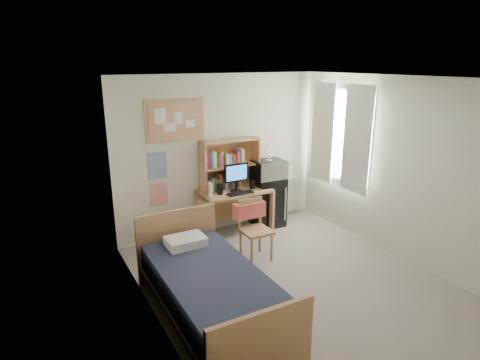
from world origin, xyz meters
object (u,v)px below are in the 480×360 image
desk (235,212)px  mini_fridge (267,201)px  desk_chair (256,230)px  speaker_right (252,184)px  bed (212,295)px  monitor (236,178)px  speaker_left (220,189)px  microwave (269,169)px  bulletin_board (175,120)px  desk_fan (269,152)px

desk → mini_fridge: size_ratio=1.39×
desk_chair → speaker_right: 1.09m
bed → monitor: monitor is taller
speaker_left → mini_fridge: bearing=6.2°
desk → speaker_left: bearing=-168.7°
mini_fridge → microwave: size_ratio=1.63×
monitor → microwave: 0.68m
bed → microwave: bearing=44.7°
monitor → speaker_right: (0.30, 0.00, -0.14)m
bulletin_board → monitor: bearing=-23.0°
bulletin_board → desk_fan: size_ratio=3.25×
desk_chair → bed: size_ratio=0.43×
desk_chair → monitor: 1.06m
bed → desk_fan: 2.99m
desk → microwave: bearing=2.2°
bulletin_board → desk_chair: size_ratio=1.06×
desk_chair → speaker_left: size_ratio=5.28×
bulletin_board → desk_chair: (0.69, -1.26, -1.48)m
monitor → speaker_left: monitor is taller
desk_chair → speaker_right: size_ratio=5.57×
desk → speaker_right: speaker_right is taller
desk_chair → desk_fan: (0.84, 0.99, 0.87)m
speaker_left → bed: bearing=-119.0°
speaker_right → desk_fan: size_ratio=0.55×
bed → desk_chair: bearing=40.2°
bulletin_board → speaker_left: 1.28m
microwave → mini_fridge: bearing=90.0°
speaker_left → desk_fan: bearing=5.0°
bulletin_board → desk_chair: bearing=-61.4°
mini_fridge → microwave: (-0.00, -0.02, 0.58)m
bed → desk_fan: (2.01, 1.96, 1.02)m
mini_fridge → monitor: 0.87m
mini_fridge → monitor: (-0.68, -0.11, 0.54)m
bed → speaker_left: speaker_left is taller
speaker_left → speaker_right: size_ratio=1.06×
bulletin_board → desk_fan: bulletin_board is taller
desk → monitor: 0.60m
monitor → desk_chair: bearing=-100.6°
bulletin_board → speaker_right: (1.16, -0.36, -1.09)m
speaker_left → desk_fan: (0.98, 0.09, 0.48)m
bed → monitor: (1.33, 1.87, 0.68)m
desk_chair → microwave: bearing=50.4°
bed → speaker_left: size_ratio=12.41×
bed → speaker_right: 2.54m
bulletin_board → desk: bearing=-19.5°
desk → bed: bearing=-124.7°
mini_fridge → bed: (-2.01, -1.98, -0.14)m
bulletin_board → bed: size_ratio=0.45×
mini_fridge → monitor: monitor is taller
mini_fridge → speaker_left: size_ratio=5.11×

